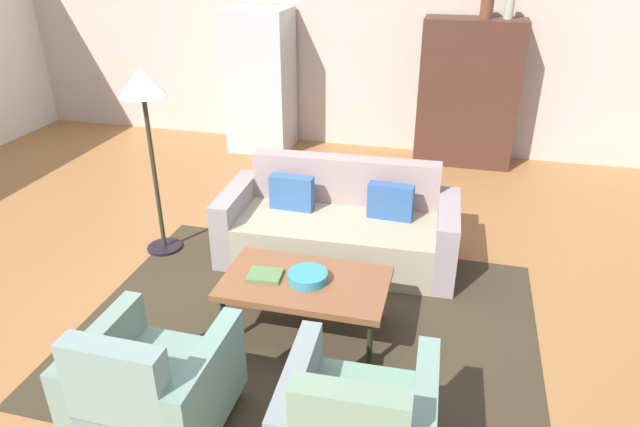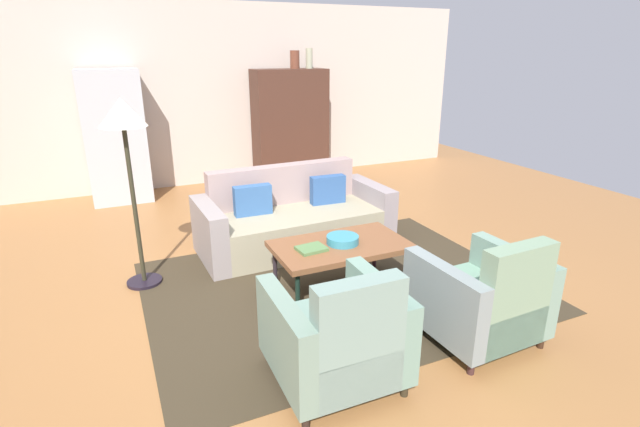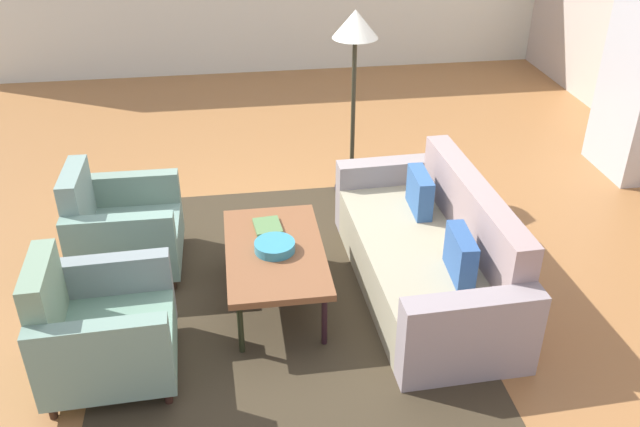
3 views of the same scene
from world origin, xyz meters
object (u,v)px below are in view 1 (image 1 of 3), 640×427
at_px(fruit_bowl, 308,277).
at_px(cabinet, 468,94).
at_px(coffee_table, 305,285).
at_px(armchair_left, 151,391).
at_px(vase_round, 510,5).
at_px(vase_tall, 487,6).
at_px(book_stack, 265,275).
at_px(floor_lamp, 144,100).
at_px(couch, 340,226).
at_px(refrigerator, 261,81).

xyz_separation_m(fruit_bowl, cabinet, (1.01, 3.92, 0.41)).
xyz_separation_m(coffee_table, armchair_left, (-0.60, -1.17, -0.07)).
bearing_deg(vase_round, vase_tall, 180.00).
distance_m(fruit_bowl, cabinet, 4.06).
bearing_deg(coffee_table, book_stack, -174.86).
bearing_deg(armchair_left, cabinet, 72.98).
xyz_separation_m(coffee_table, cabinet, (1.03, 3.92, 0.48)).
distance_m(coffee_table, cabinet, 4.08).
bearing_deg(armchair_left, book_stack, 75.78).
xyz_separation_m(coffee_table, vase_round, (1.38, 3.91, 1.54)).
distance_m(coffee_table, floor_lamp, 2.12).
height_order(fruit_bowl, vase_tall, vase_tall).
relative_size(cabinet, floor_lamp, 1.05).
height_order(fruit_bowl, vase_round, vase_round).
xyz_separation_m(armchair_left, vase_round, (1.98, 5.08, 1.61)).
distance_m(cabinet, vase_tall, 1.04).
distance_m(couch, floor_lamp, 2.03).
relative_size(coffee_table, armchair_left, 1.36).
height_order(armchair_left, cabinet, cabinet).
bearing_deg(couch, floor_lamp, 8.92).
relative_size(couch, book_stack, 8.19).
height_order(couch, armchair_left, armchair_left).
xyz_separation_m(fruit_bowl, vase_round, (1.36, 3.91, 1.47)).
bearing_deg(refrigerator, book_stack, -70.36).
bearing_deg(vase_round, floor_lamp, -134.77).
bearing_deg(vase_round, couch, -116.87).
bearing_deg(couch, book_stack, 74.44).
bearing_deg(vase_round, book_stack, -113.03).
distance_m(armchair_left, vase_round, 5.68).
xyz_separation_m(book_stack, refrigerator, (-1.37, 3.84, 0.46)).
bearing_deg(floor_lamp, armchair_left, -63.06).
distance_m(book_stack, floor_lamp, 1.89).
bearing_deg(floor_lamp, refrigerator, 90.56).
xyz_separation_m(armchair_left, book_stack, (0.30, 1.14, 0.13)).
distance_m(fruit_bowl, floor_lamp, 2.10).
bearing_deg(couch, refrigerator, -59.62).
bearing_deg(armchair_left, vase_round, 69.46).
height_order(coffee_table, vase_tall, vase_tall).
bearing_deg(vase_round, cabinet, 179.23).
bearing_deg(fruit_bowl, armchair_left, -118.04).
relative_size(coffee_table, floor_lamp, 0.70).
relative_size(armchair_left, refrigerator, 0.48).
xyz_separation_m(armchair_left, cabinet, (1.63, 5.08, 0.56)).
xyz_separation_m(couch, vase_tall, (1.13, 2.73, 1.65)).
xyz_separation_m(couch, armchair_left, (-0.60, -2.35, 0.06)).
bearing_deg(floor_lamp, book_stack, -33.83).
bearing_deg(floor_lamp, couch, 10.89).
bearing_deg(book_stack, floor_lamp, 146.17).
relative_size(cabinet, vase_round, 5.70).
height_order(coffee_table, floor_lamp, floor_lamp).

